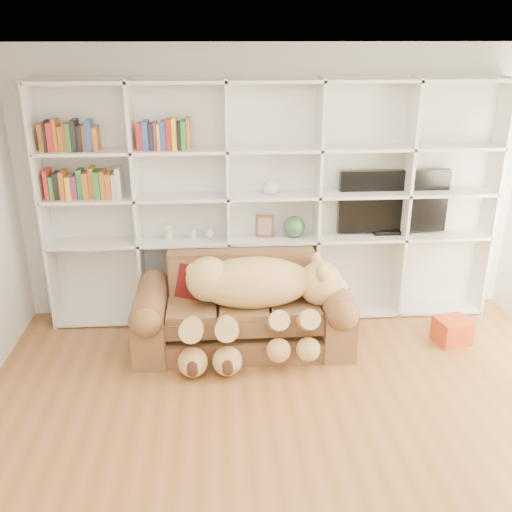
{
  "coord_description": "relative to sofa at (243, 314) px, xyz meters",
  "views": [
    {
      "loc": [
        -0.54,
        -3.05,
        2.77
      ],
      "look_at": [
        -0.21,
        1.63,
        0.93
      ],
      "focal_mm": 40.0,
      "sensor_mm": 36.0,
      "label": 1
    }
  ],
  "objects": [
    {
      "name": "figurine_tall",
      "position": [
        -0.7,
        0.59,
        0.63
      ],
      "size": [
        0.1,
        0.1,
        0.16
      ],
      "primitive_type": "cylinder",
      "rotation": [
        0.0,
        0.0,
        -0.39
      ],
      "color": "beige",
      "rests_on": "bookshelf"
    },
    {
      "name": "bookshelf",
      "position": [
        0.09,
        0.64,
        0.99
      ],
      "size": [
        4.43,
        0.35,
        2.4
      ],
      "color": "white",
      "rests_on": "floor"
    },
    {
      "name": "sofa",
      "position": [
        0.0,
        0.0,
        0.0
      ],
      "size": [
        1.99,
        0.86,
        0.83
      ],
      "color": "brown",
      "rests_on": "floor"
    },
    {
      "name": "wall_back",
      "position": [
        0.33,
        0.78,
        1.04
      ],
      "size": [
        5.0,
        0.02,
        2.7
      ],
      "primitive_type": "cube",
      "color": "silver",
      "rests_on": "floor"
    },
    {
      "name": "green_vase",
      "position": [
        0.55,
        0.59,
        0.66
      ],
      "size": [
        0.21,
        0.21,
        0.21
      ],
      "primitive_type": "sphere",
      "color": "#305E39",
      "rests_on": "bookshelf"
    },
    {
      "name": "gift_box",
      "position": [
        2.0,
        -0.1,
        -0.2
      ],
      "size": [
        0.35,
        0.33,
        0.24
      ],
      "primitive_type": "cube",
      "rotation": [
        0.0,
        0.0,
        0.21
      ],
      "color": "#C14219",
      "rests_on": "floor"
    },
    {
      "name": "figurine_short",
      "position": [
        -0.46,
        0.59,
        0.6
      ],
      "size": [
        0.08,
        0.08,
        0.11
      ],
      "primitive_type": "cylinder",
      "rotation": [
        0.0,
        0.0,
        0.43
      ],
      "color": "beige",
      "rests_on": "bookshelf"
    },
    {
      "name": "ceiling",
      "position": [
        0.33,
        -1.72,
        2.39
      ],
      "size": [
        5.0,
        5.0,
        0.0
      ],
      "primitive_type": "plane",
      "rotation": [
        3.14,
        0.0,
        0.0
      ],
      "color": "white",
      "rests_on": "wall_back"
    },
    {
      "name": "teddy_bear",
      "position": [
        0.1,
        -0.17,
        0.27
      ],
      "size": [
        1.56,
        0.84,
        0.91
      ],
      "rotation": [
        0.0,
        0.0,
        0.01
      ],
      "color": "tan",
      "rests_on": "sofa"
    },
    {
      "name": "shelf_vase",
      "position": [
        0.3,
        0.59,
        1.08
      ],
      "size": [
        0.19,
        0.19,
        0.16
      ],
      "primitive_type": "imported",
      "rotation": [
        0.0,
        0.0,
        -0.23
      ],
      "color": "beige",
      "rests_on": "bookshelf"
    },
    {
      "name": "floor",
      "position": [
        0.33,
        -1.72,
        -0.31
      ],
      "size": [
        5.0,
        5.0,
        0.0
      ],
      "primitive_type": "plane",
      "color": "brown",
      "rests_on": "ground"
    },
    {
      "name": "tv",
      "position": [
        1.55,
        0.64,
        0.87
      ],
      "size": [
        1.11,
        0.18,
        0.65
      ],
      "color": "black",
      "rests_on": "bookshelf"
    },
    {
      "name": "throw_pillow",
      "position": [
        -0.5,
        0.14,
        0.28
      ],
      "size": [
        0.4,
        0.33,
        0.37
      ],
      "primitive_type": "cube",
      "rotation": [
        -0.24,
        0.0,
        -0.44
      ],
      "color": "#58100F",
      "rests_on": "sofa"
    },
    {
      "name": "picture_frame",
      "position": [
        0.25,
        0.59,
        0.67
      ],
      "size": [
        0.18,
        0.07,
        0.22
      ],
      "primitive_type": "cube",
      "rotation": [
        0.0,
        0.0,
        -0.23
      ],
      "color": "brown",
      "rests_on": "bookshelf"
    },
    {
      "name": "snow_globe",
      "position": [
        -0.3,
        0.59,
        0.61
      ],
      "size": [
        0.1,
        0.1,
        0.1
      ],
      "primitive_type": "sphere",
      "color": "silver",
      "rests_on": "bookshelf"
    }
  ]
}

